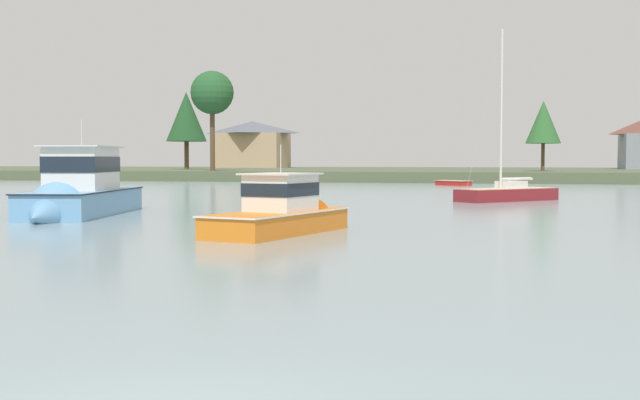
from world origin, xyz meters
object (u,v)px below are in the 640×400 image
at_px(sailboat_maroon, 507,197).
at_px(dinghy_red, 453,184).
at_px(cruiser_skyblue, 76,199).
at_px(cruiser_orange, 289,219).

relative_size(sailboat_maroon, dinghy_red, 2.81).
height_order(sailboat_maroon, cruiser_skyblue, sailboat_maroon).
relative_size(dinghy_red, cruiser_skyblue, 0.36).
distance_m(sailboat_maroon, cruiser_skyblue, 26.05).
bearing_deg(dinghy_red, cruiser_skyblue, -105.62).
bearing_deg(sailboat_maroon, dinghy_red, 100.48).
bearing_deg(cruiser_orange, dinghy_red, 87.98).
xyz_separation_m(sailboat_maroon, cruiser_skyblue, (-18.62, -18.21, 0.55)).
relative_size(cruiser_skyblue, cruiser_orange, 1.43).
bearing_deg(cruiser_orange, sailboat_maroon, 72.84).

